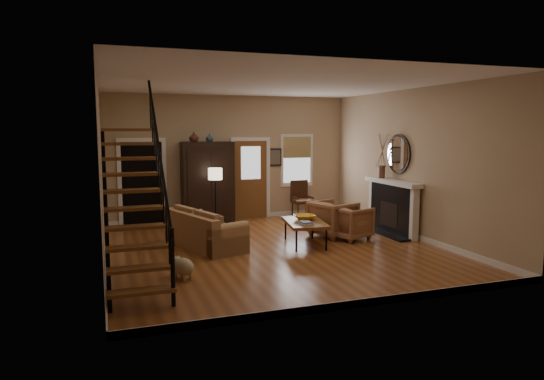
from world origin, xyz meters
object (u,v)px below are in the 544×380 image
object	(u,v)px
armoire	(208,183)
armchair_left	(350,223)
coffee_table	(305,233)
floor_lamp	(216,198)
sofa	(205,230)
armchair_right	(333,219)
side_chair	(302,200)

from	to	relation	value
armoire	armchair_left	distance (m)	3.92
coffee_table	floor_lamp	size ratio (longest dim) A/B	0.88
sofa	armchair_right	world-z (taller)	armchair_right
sofa	armoire	bearing A→B (deg)	58.05
armchair_left	floor_lamp	bearing A→B (deg)	30.02
armchair_right	floor_lamp	distance (m)	2.92
armoire	coffee_table	xyz separation A→B (m)	(1.43, -3.05, -0.80)
floor_lamp	side_chair	bearing A→B (deg)	12.63
coffee_table	side_chair	distance (m)	3.07
sofa	coffee_table	bearing A→B (deg)	-31.65
armoire	armchair_right	distance (m)	3.50
armoire	floor_lamp	world-z (taller)	armoire
coffee_table	side_chair	bearing A→B (deg)	68.51
sofa	armchair_right	bearing A→B (deg)	-17.58
armoire	sofa	xyz separation A→B (m)	(-0.60, -2.59, -0.68)
armchair_left	floor_lamp	world-z (taller)	floor_lamp
coffee_table	armchair_left	size ratio (longest dim) A/B	1.62
sofa	side_chair	xyz separation A→B (m)	(3.15, 2.39, 0.14)
armchair_right	armoire	bearing A→B (deg)	23.32
armoire	coffee_table	world-z (taller)	armoire
armchair_right	floor_lamp	xyz separation A→B (m)	(-2.31, 1.75, 0.33)
armoire	armchair_right	world-z (taller)	armoire
coffee_table	side_chair	xyz separation A→B (m)	(1.12, 2.85, 0.26)
floor_lamp	side_chair	size ratio (longest dim) A/B	1.45
armoire	coffee_table	bearing A→B (deg)	-64.86
floor_lamp	sofa	bearing A→B (deg)	-109.03
armoire	sofa	size ratio (longest dim) A/B	1.07
armoire	floor_lamp	bearing A→B (deg)	-87.46
coffee_table	armchair_left	distance (m)	1.17
armchair_left	floor_lamp	xyz separation A→B (m)	(-2.54, 2.11, 0.37)
armchair_left	armchair_right	size ratio (longest dim) A/B	0.90
armchair_right	floor_lamp	bearing A→B (deg)	33.15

